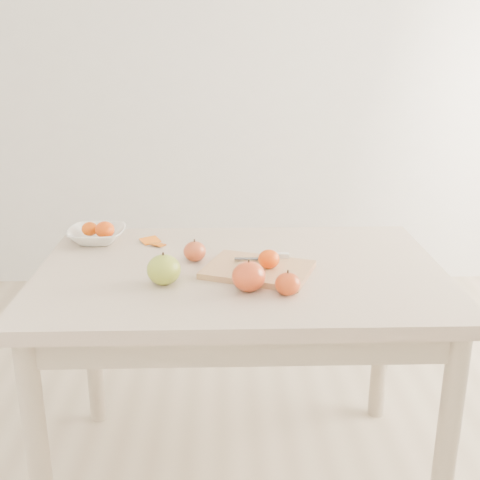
{
  "coord_description": "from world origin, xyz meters",
  "views": [
    {
      "loc": [
        -0.05,
        -1.67,
        1.39
      ],
      "look_at": [
        0.0,
        0.05,
        0.82
      ],
      "focal_mm": 45.0,
      "sensor_mm": 36.0,
      "label": 1
    }
  ],
  "objects": [
    {
      "name": "orange_peel_b",
      "position": [
        -0.27,
        0.21,
        0.75
      ],
      "size": [
        0.06,
        0.05,
        0.01
      ],
      "primitive_type": "cube",
      "rotation": [
        -0.14,
        0.0,
        -0.59
      ],
      "color": "#C65B0D",
      "rests_on": "table"
    },
    {
      "name": "apple_red_c",
      "position": [
        0.02,
        -0.17,
        0.79
      ],
      "size": [
        0.09,
        0.09,
        0.08
      ],
      "primitive_type": "ellipsoid",
      "color": "#A31209",
      "rests_on": "table"
    },
    {
      "name": "bowl_tangerine_far",
      "position": [
        -0.44,
        0.24,
        0.8
      ],
      "size": [
        0.06,
        0.06,
        0.06
      ],
      "primitive_type": "ellipsoid",
      "color": "#DA5107",
      "rests_on": "fruit_bowl"
    },
    {
      "name": "board_tangerine",
      "position": [
        0.08,
        -0.05,
        0.8
      ],
      "size": [
        0.06,
        0.06,
        0.05
      ],
      "primitive_type": "ellipsoid",
      "color": "#E04407",
      "rests_on": "cutting_board"
    },
    {
      "name": "apple_green",
      "position": [
        -0.21,
        -0.12,
        0.79
      ],
      "size": [
        0.09,
        0.09,
        0.08
      ],
      "primitive_type": "ellipsoid",
      "color": "olive",
      "rests_on": "table"
    },
    {
      "name": "paring_knife",
      "position": [
        0.1,
        0.03,
        0.78
      ],
      "size": [
        0.17,
        0.05,
        0.01
      ],
      "color": "white",
      "rests_on": "cutting_board"
    },
    {
      "name": "cutting_board",
      "position": [
        0.05,
        -0.04,
        0.76
      ],
      "size": [
        0.35,
        0.31,
        0.02
      ],
      "primitive_type": "cube",
      "rotation": [
        0.0,
        0.0,
        -0.37
      ],
      "color": "tan",
      "rests_on": "table"
    },
    {
      "name": "bowl_tangerine_near",
      "position": [
        -0.5,
        0.26,
        0.79
      ],
      "size": [
        0.05,
        0.05,
        0.05
      ],
      "primitive_type": "ellipsoid",
      "color": "#D34707",
      "rests_on": "fruit_bowl"
    },
    {
      "name": "apple_red_a",
      "position": [
        -0.14,
        0.06,
        0.78
      ],
      "size": [
        0.07,
        0.07,
        0.06
      ],
      "primitive_type": "ellipsoid",
      "color": "maroon",
      "rests_on": "table"
    },
    {
      "name": "table",
      "position": [
        0.0,
        0.0,
        0.65
      ],
      "size": [
        1.2,
        0.8,
        0.75
      ],
      "color": "beige",
      "rests_on": "ground"
    },
    {
      "name": "orange_peel_a",
      "position": [
        -0.29,
        0.24,
        0.75
      ],
      "size": [
        0.07,
        0.07,
        0.01
      ],
      "primitive_type": "cube",
      "rotation": [
        0.21,
        0.0,
        0.59
      ],
      "color": "orange",
      "rests_on": "table"
    },
    {
      "name": "fruit_bowl",
      "position": [
        -0.47,
        0.25,
        0.77
      ],
      "size": [
        0.19,
        0.19,
        0.05
      ],
      "primitive_type": "imported",
      "color": "white",
      "rests_on": "table"
    },
    {
      "name": "apple_red_e",
      "position": [
        0.12,
        -0.2,
        0.78
      ],
      "size": [
        0.07,
        0.07,
        0.06
      ],
      "primitive_type": "ellipsoid",
      "color": "#8F0B02",
      "rests_on": "table"
    },
    {
      "name": "ground",
      "position": [
        0.0,
        0.0,
        0.0
      ],
      "size": [
        3.5,
        3.5,
        0.0
      ],
      "primitive_type": "plane",
      "color": "#C6B293",
      "rests_on": "ground"
    }
  ]
}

